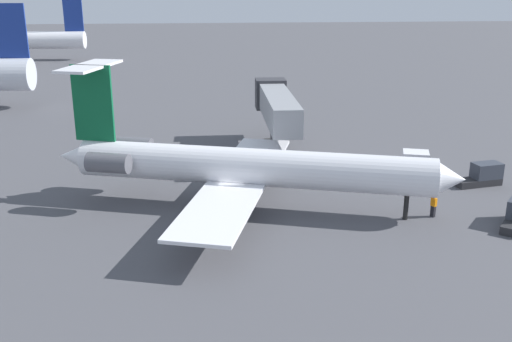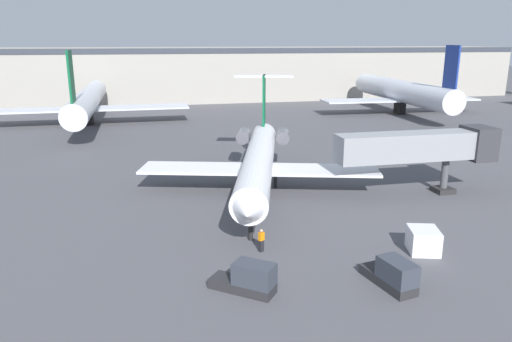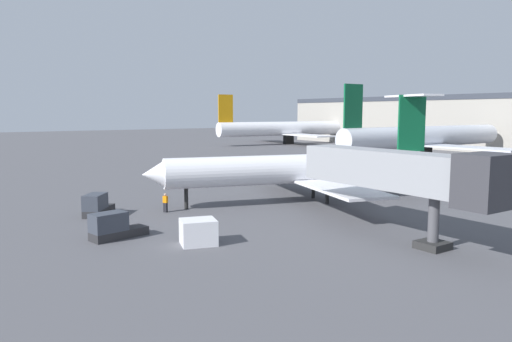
{
  "view_description": "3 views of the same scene",
  "coord_description": "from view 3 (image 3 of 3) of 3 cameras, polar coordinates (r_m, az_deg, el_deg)",
  "views": [
    {
      "loc": [
        -41.96,
        2.3,
        16.67
      ],
      "look_at": [
        -2.3,
        -1.38,
        3.66
      ],
      "focal_mm": 41.36,
      "sensor_mm": 36.0,
      "label": 1
    },
    {
      "loc": [
        -10.7,
        -45.04,
        14.48
      ],
      "look_at": [
        -0.36,
        -0.99,
        2.21
      ],
      "focal_mm": 33.92,
      "sensor_mm": 36.0,
      "label": 2
    },
    {
      "loc": [
        36.69,
        -32.08,
        8.81
      ],
      "look_at": [
        -2.99,
        -4.77,
        3.02
      ],
      "focal_mm": 34.66,
      "sensor_mm": 36.0,
      "label": 3
    }
  ],
  "objects": [
    {
      "name": "cargo_container_uld",
      "position": [
        33.37,
        -6.67,
        -7.01
      ],
      "size": [
        2.59,
        2.79,
        1.69
      ],
      "color": "silver",
      "rests_on": "ground_plane"
    },
    {
      "name": "baggage_tug_lead",
      "position": [
        35.96,
        -16.15,
        -6.24
      ],
      "size": [
        2.13,
        4.19,
        1.9
      ],
      "color": "#262628",
      "rests_on": "ground_plane"
    },
    {
      "name": "jet_bridge",
      "position": [
        34.71,
        16.96,
        -0.22
      ],
      "size": [
        15.75,
        3.22,
        6.42
      ],
      "color": "gray",
      "rests_on": "ground_plane"
    },
    {
      "name": "regional_jet",
      "position": [
        48.72,
        6.27,
        0.39
      ],
      "size": [
        23.63,
        30.34,
        10.56
      ],
      "color": "white",
      "rests_on": "ground_plane"
    },
    {
      "name": "parked_airliner_west_end",
      "position": [
        135.43,
        3.7,
        4.87
      ],
      "size": [
        35.54,
        41.94,
        13.15
      ],
      "color": "white",
      "rests_on": "ground_plane"
    },
    {
      "name": "parked_airliner_west_mid",
      "position": [
        95.29,
        18.88,
        3.71
      ],
      "size": [
        34.89,
        41.53,
        13.21
      ],
      "color": "silver",
      "rests_on": "ground_plane"
    },
    {
      "name": "baggage_tug_trailing",
      "position": [
        44.39,
        -17.89,
        -3.83
      ],
      "size": [
        4.0,
        3.59,
        1.9
      ],
      "color": "#262628",
      "rests_on": "ground_plane"
    },
    {
      "name": "ground_plane",
      "position": [
        49.54,
        6.52,
        -3.5
      ],
      "size": [
        400.0,
        400.0,
        0.1
      ],
      "primitive_type": "cube",
      "color": "#4C4C51"
    },
    {
      "name": "ground_crew_marshaller",
      "position": [
        44.29,
        -10.42,
        -3.61
      ],
      "size": [
        0.48,
        0.43,
        1.69
      ],
      "color": "black",
      "rests_on": "ground_plane"
    }
  ]
}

